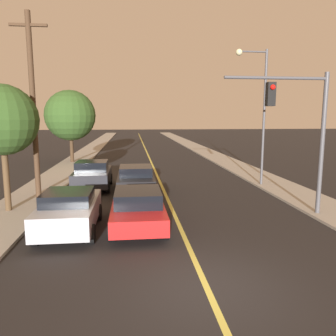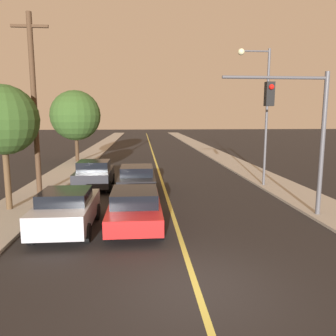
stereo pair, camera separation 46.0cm
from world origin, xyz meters
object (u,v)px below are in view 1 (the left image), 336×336
(car_outer_lane_second, at_px, (93,175))
(utility_pole_left, at_px, (33,106))
(streetlamp_right, at_px, (258,100))
(tree_left_far, at_px, (70,115))
(car_outer_lane_front, at_px, (69,210))
(car_near_lane_second, at_px, (136,179))
(traffic_signal_mast, at_px, (301,120))
(car_near_lane_front, at_px, (138,207))
(tree_left_near, at_px, (2,120))

(car_outer_lane_second, xyz_separation_m, utility_pole_left, (-2.13, -3.04, 3.69))
(streetlamp_right, relative_size, tree_left_far, 1.23)
(car_outer_lane_second, distance_m, tree_left_far, 11.75)
(car_outer_lane_front, height_order, tree_left_far, tree_left_far)
(car_near_lane_second, bearing_deg, tree_left_far, 114.34)
(car_outer_lane_front, relative_size, utility_pole_left, 0.46)
(car_outer_lane_second, relative_size, tree_left_far, 0.61)
(streetlamp_right, bearing_deg, car_outer_lane_front, -144.35)
(car_near_lane_second, height_order, car_outer_lane_second, car_outer_lane_second)
(car_outer_lane_front, xyz_separation_m, traffic_signal_mast, (8.83, 0.87, 3.14))
(car_near_lane_front, distance_m, utility_pole_left, 6.94)
(traffic_signal_mast, height_order, tree_left_near, traffic_signal_mast)
(car_near_lane_front, bearing_deg, streetlamp_right, 42.67)
(utility_pole_left, bearing_deg, car_near_lane_second, 22.95)
(car_near_lane_second, bearing_deg, utility_pole_left, -157.05)
(car_outer_lane_second, relative_size, utility_pole_left, 0.45)
(car_near_lane_second, relative_size, tree_left_near, 0.81)
(car_outer_lane_second, bearing_deg, car_near_lane_second, -24.99)
(car_outer_lane_second, xyz_separation_m, streetlamp_right, (9.35, -0.32, 4.15))
(car_near_lane_second, distance_m, tree_left_near, 7.07)
(car_outer_lane_front, height_order, utility_pole_left, utility_pole_left)
(car_near_lane_front, relative_size, traffic_signal_mast, 0.81)
(streetlamp_right, xyz_separation_m, utility_pole_left, (-11.48, -2.72, -0.46))
(car_outer_lane_front, height_order, streetlamp_right, streetlamp_right)
(traffic_signal_mast, height_order, streetlamp_right, streetlamp_right)
(car_outer_lane_front, bearing_deg, car_near_lane_second, 67.85)
(car_near_lane_front, bearing_deg, traffic_signal_mast, 4.97)
(car_near_lane_front, distance_m, car_near_lane_second, 5.60)
(car_outer_lane_second, bearing_deg, tree_left_far, 105.52)
(car_near_lane_front, relative_size, car_outer_lane_front, 1.16)
(tree_left_near, bearing_deg, car_outer_lane_front, -41.19)
(car_near_lane_front, distance_m, tree_left_near, 6.69)
(car_near_lane_second, height_order, traffic_signal_mast, traffic_signal_mast)
(car_outer_lane_front, xyz_separation_m, car_outer_lane_second, (0.00, 7.03, 0.03))
(traffic_signal_mast, xyz_separation_m, tree_left_far, (-11.85, 17.02, 0.23))
(traffic_signal_mast, bearing_deg, car_outer_lane_front, -174.40)
(car_outer_lane_front, bearing_deg, streetlamp_right, 35.65)
(streetlamp_right, relative_size, tree_left_near, 1.45)
(car_outer_lane_second, height_order, tree_left_far, tree_left_far)
(tree_left_far, bearing_deg, utility_pole_left, -86.36)
(tree_left_near, distance_m, tree_left_far, 15.25)
(car_near_lane_second, height_order, car_outer_lane_front, car_outer_lane_front)
(streetlamp_right, bearing_deg, utility_pole_left, -166.67)
(car_outer_lane_second, height_order, streetlamp_right, streetlamp_right)
(car_outer_lane_second, distance_m, streetlamp_right, 10.23)
(car_near_lane_front, height_order, car_near_lane_second, car_near_lane_second)
(streetlamp_right, height_order, tree_left_far, streetlamp_right)
(car_outer_lane_front, bearing_deg, car_outer_lane_second, 90.00)
(car_near_lane_front, height_order, streetlamp_right, streetlamp_right)
(car_outer_lane_second, height_order, tree_left_near, tree_left_near)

